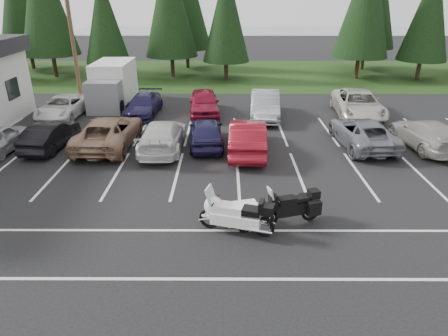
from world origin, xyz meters
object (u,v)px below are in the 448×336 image
box_truck (111,85)px  car_near_2 (109,132)px  car_far_2 (204,102)px  utility_pole (72,37)px  car_far_1 (144,105)px  adventure_motorcycle (291,204)px  car_near_7 (426,134)px  car_far_4 (358,104)px  car_near_1 (50,135)px  car_near_3 (163,135)px  car_near_5 (247,137)px  cargo_trailer (242,215)px  car_near_6 (362,132)px  car_near_4 (206,132)px  touring_motorcycle (236,212)px  car_far_3 (265,105)px  car_far_0 (63,107)px

box_truck → car_near_2: box_truck is taller
car_far_2 → utility_pole: bearing=165.0°
car_far_1 → adventure_motorcycle: adventure_motorcycle is taller
utility_pole → car_near_7: utility_pole is taller
car_near_7 → adventure_motorcycle: adventure_motorcycle is taller
box_truck → car_far_4: (16.41, -2.64, -0.63)m
car_near_1 → box_truck: bearing=-92.8°
adventure_motorcycle → car_near_2: bearing=119.7°
car_near_3 → adventure_motorcycle: bearing=127.1°
car_near_1 → car_near_5: (10.08, -0.56, 0.14)m
car_far_4 → adventure_motorcycle: car_far_4 is taller
cargo_trailer → car_near_1: bearing=128.0°
car_far_4 → cargo_trailer: size_ratio=3.54×
car_near_7 → car_far_2: car_far_2 is taller
car_near_7 → car_near_6: bearing=-9.5°
car_near_2 → car_near_4: size_ratio=1.31×
car_near_1 → touring_motorcycle: touring_motorcycle is taller
touring_motorcycle → car_far_4: bearing=75.1°
car_near_6 → car_far_3: bearing=-50.9°
car_near_3 → utility_pole: bearing=-49.5°
car_near_6 → car_near_7: (3.19, -0.23, -0.00)m
box_truck → adventure_motorcycle: box_truck is taller
car_near_6 → cargo_trailer: car_near_6 is taller
touring_motorcycle → car_far_1: bearing=128.5°
car_near_6 → adventure_motorcycle: 9.12m
utility_pole → box_truck: bearing=14.0°
car_near_6 → car_far_3: size_ratio=1.05×
car_near_6 → car_far_4: 5.38m
car_near_6 → car_far_2: 10.29m
car_far_4 → car_far_1: bearing=-176.4°
car_near_1 → adventure_motorcycle: 13.40m
car_near_6 → adventure_motorcycle: (-4.88, -7.71, 0.05)m
car_near_4 → adventure_motorcycle: bearing=108.5°
car_near_1 → car_near_5: car_near_5 is taller
car_near_1 → car_far_0: bearing=-71.6°
car_near_1 → car_near_3: (5.79, -0.16, 0.06)m
car_near_5 → car_far_4: bearing=-137.5°
utility_pole → car_near_5: bearing=-36.9°
car_near_2 → car_near_4: 5.03m
adventure_motorcycle → car_near_7: bearing=25.1°
car_far_3 → car_far_1: bearing=-179.7°
car_near_4 → car_near_7: 11.31m
car_near_1 → car_near_2: car_near_2 is taller
car_near_1 → car_far_0: (-1.38, 5.51, -0.01)m
car_near_3 → car_near_4: bearing=-165.5°
car_near_2 → car_near_6: 13.15m
car_near_2 → car_far_0: (-4.33, 5.24, -0.11)m
car_near_7 → car_far_1: size_ratio=1.09×
utility_pole → car_far_3: size_ratio=1.81×
utility_pole → car_far_2: utility_pole is taller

